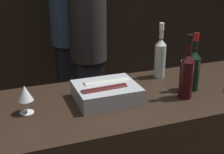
{
  "coord_description": "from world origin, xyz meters",
  "views": [
    {
      "loc": [
        -0.56,
        -1.12,
        1.75
      ],
      "look_at": [
        0.0,
        0.38,
        1.13
      ],
      "focal_mm": 50.0,
      "sensor_mm": 36.0,
      "label": 1
    }
  ],
  "objects_px": {
    "wine_glass": "(25,94)",
    "ice_bin_with_bottles": "(106,92)",
    "person_blond_tee": "(88,43)",
    "white_wine_bottle": "(160,56)",
    "red_wine_bottle_burgundy": "(193,68)",
    "red_wine_bottle_black_foil": "(187,73)",
    "person_in_hoodie": "(69,29)"
  },
  "relations": [
    {
      "from": "wine_glass",
      "to": "person_in_hoodie",
      "type": "height_order",
      "value": "person_in_hoodie"
    },
    {
      "from": "wine_glass",
      "to": "person_blond_tee",
      "type": "distance_m",
      "value": 1.58
    },
    {
      "from": "wine_glass",
      "to": "red_wine_bottle_burgundy",
      "type": "bearing_deg",
      "value": -2.06
    },
    {
      "from": "white_wine_bottle",
      "to": "person_in_hoodie",
      "type": "xyz_separation_m",
      "value": [
        -0.23,
        1.59,
        -0.13
      ]
    },
    {
      "from": "ice_bin_with_bottles",
      "to": "person_in_hoodie",
      "type": "relative_size",
      "value": 0.18
    },
    {
      "from": "white_wine_bottle",
      "to": "person_in_hoodie",
      "type": "height_order",
      "value": "person_in_hoodie"
    },
    {
      "from": "ice_bin_with_bottles",
      "to": "red_wine_bottle_burgundy",
      "type": "distance_m",
      "value": 0.53
    },
    {
      "from": "person_in_hoodie",
      "to": "red_wine_bottle_black_foil",
      "type": "bearing_deg",
      "value": 45.32
    },
    {
      "from": "red_wine_bottle_black_foil",
      "to": "red_wine_bottle_burgundy",
      "type": "height_order",
      "value": "red_wine_bottle_black_foil"
    },
    {
      "from": "red_wine_bottle_burgundy",
      "to": "person_blond_tee",
      "type": "height_order",
      "value": "person_blond_tee"
    },
    {
      "from": "red_wine_bottle_black_foil",
      "to": "white_wine_bottle",
      "type": "distance_m",
      "value": 0.34
    },
    {
      "from": "person_blond_tee",
      "to": "white_wine_bottle",
      "type": "bearing_deg",
      "value": -56.81
    },
    {
      "from": "wine_glass",
      "to": "red_wine_bottle_burgundy",
      "type": "xyz_separation_m",
      "value": [
        0.95,
        -0.03,
        0.03
      ]
    },
    {
      "from": "wine_glass",
      "to": "white_wine_bottle",
      "type": "xyz_separation_m",
      "value": [
        0.87,
        0.22,
        0.04
      ]
    },
    {
      "from": "red_wine_bottle_burgundy",
      "to": "white_wine_bottle",
      "type": "relative_size",
      "value": 0.96
    },
    {
      "from": "ice_bin_with_bottles",
      "to": "person_in_hoodie",
      "type": "height_order",
      "value": "person_in_hoodie"
    },
    {
      "from": "wine_glass",
      "to": "person_blond_tee",
      "type": "xyz_separation_m",
      "value": [
        0.73,
        1.39,
        -0.15
      ]
    },
    {
      "from": "red_wine_bottle_burgundy",
      "to": "person_in_hoodie",
      "type": "relative_size",
      "value": 0.19
    },
    {
      "from": "red_wine_bottle_black_foil",
      "to": "wine_glass",
      "type": "bearing_deg",
      "value": 172.15
    },
    {
      "from": "ice_bin_with_bottles",
      "to": "red_wine_bottle_black_foil",
      "type": "bearing_deg",
      "value": -15.45
    },
    {
      "from": "white_wine_bottle",
      "to": "person_blond_tee",
      "type": "height_order",
      "value": "person_blond_tee"
    },
    {
      "from": "wine_glass",
      "to": "white_wine_bottle",
      "type": "height_order",
      "value": "white_wine_bottle"
    },
    {
      "from": "white_wine_bottle",
      "to": "red_wine_bottle_black_foil",
      "type": "bearing_deg",
      "value": -93.6
    },
    {
      "from": "white_wine_bottle",
      "to": "red_wine_bottle_burgundy",
      "type": "bearing_deg",
      "value": -72.84
    },
    {
      "from": "red_wine_bottle_black_foil",
      "to": "white_wine_bottle",
      "type": "height_order",
      "value": "red_wine_bottle_black_foil"
    },
    {
      "from": "ice_bin_with_bottles",
      "to": "red_wine_bottle_burgundy",
      "type": "bearing_deg",
      "value": -3.74
    },
    {
      "from": "wine_glass",
      "to": "person_in_hoodie",
      "type": "bearing_deg",
      "value": 70.42
    },
    {
      "from": "white_wine_bottle",
      "to": "person_blond_tee",
      "type": "distance_m",
      "value": 1.2
    },
    {
      "from": "ice_bin_with_bottles",
      "to": "white_wine_bottle",
      "type": "distance_m",
      "value": 0.51
    },
    {
      "from": "red_wine_bottle_burgundy",
      "to": "white_wine_bottle",
      "type": "xyz_separation_m",
      "value": [
        -0.08,
        0.25,
        0.01
      ]
    },
    {
      "from": "white_wine_bottle",
      "to": "person_blond_tee",
      "type": "bearing_deg",
      "value": 96.94
    },
    {
      "from": "wine_glass",
      "to": "ice_bin_with_bottles",
      "type": "bearing_deg",
      "value": 0.01
    }
  ]
}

